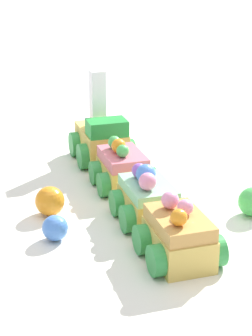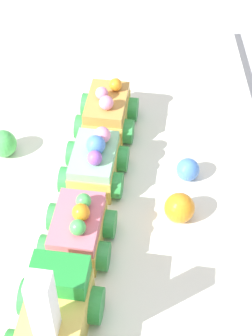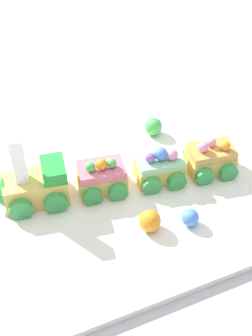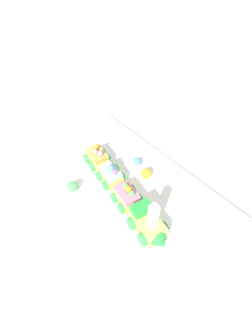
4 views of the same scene
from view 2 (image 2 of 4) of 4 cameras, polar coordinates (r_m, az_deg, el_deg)
name	(u,v)px [view 2 (image 2 of 4)]	position (r m, az deg, el deg)	size (l,w,h in m)	color
ground_plane	(120,239)	(0.58, -0.64, -7.26)	(10.00, 10.00, 0.00)	#B2B2B7
display_board	(120,236)	(0.57, -0.65, -6.91)	(0.72, 0.34, 0.01)	white
cake_train_locomotive	(54,328)	(0.49, -7.32, -15.84)	(0.12, 0.09, 0.12)	#E0BC56
cake_car_strawberry	(80,231)	(0.54, -4.73, -6.43)	(0.08, 0.08, 0.06)	#E0BC56
cake_car_mint	(96,164)	(0.60, -3.05, 0.42)	(0.08, 0.08, 0.06)	#E0BC56
cake_car_caramel	(108,113)	(0.66, -1.81, 5.61)	(0.08, 0.08, 0.06)	#E0BC56
gumball_blue	(189,169)	(0.61, 6.44, -0.15)	(0.03, 0.03, 0.03)	#4C84E0
gumball_green	(4,144)	(0.65, -12.26, 2.44)	(0.03, 0.03, 0.03)	#4CBC56
gumball_orange	(181,208)	(0.57, 5.60, -4.05)	(0.03, 0.03, 0.03)	orange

